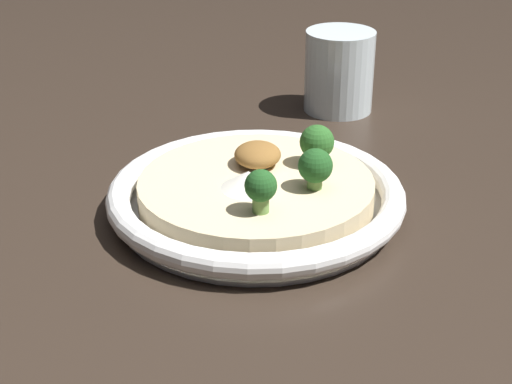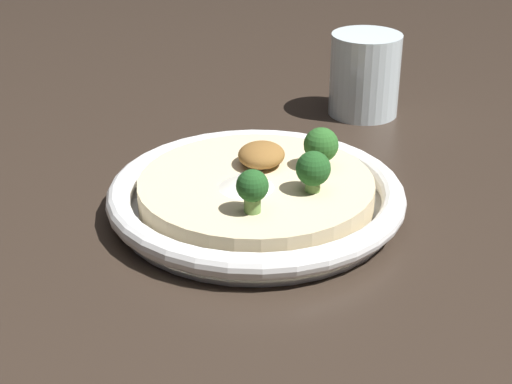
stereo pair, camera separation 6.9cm
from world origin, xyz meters
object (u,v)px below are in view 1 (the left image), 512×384
object	(u,v)px
risotto_bowl	(256,195)
broccoli_front_left	(315,167)
broccoli_left	(261,188)
broccoli_front	(317,143)
drinking_glass	(339,71)

from	to	relation	value
risotto_bowl	broccoli_front_left	size ratio (longest dim) A/B	7.33
risotto_bowl	broccoli_left	world-z (taller)	broccoli_left
risotto_bowl	broccoli_front_left	bearing A→B (deg)	-105.61
risotto_bowl	broccoli_left	xyz separation A→B (m)	(-0.06, -0.01, 0.04)
risotto_bowl	broccoli_front	xyz separation A→B (m)	(0.03, -0.05, 0.04)
broccoli_left	broccoli_front_left	bearing A→B (deg)	-44.69
broccoli_front_left	risotto_bowl	bearing A→B (deg)	74.39
risotto_bowl	broccoli_front_left	xyz separation A→B (m)	(-0.01, -0.05, 0.04)
broccoli_front_left	broccoli_left	distance (m)	0.06
risotto_bowl	broccoli_front	distance (m)	0.07
broccoli_front_left	broccoli_front	xyz separation A→B (m)	(0.05, -0.00, 0.00)
broccoli_front	drinking_glass	size ratio (longest dim) A/B	0.40
broccoli_left	broccoli_front	distance (m)	0.10
risotto_bowl	broccoli_front_left	world-z (taller)	broccoli_front_left
risotto_bowl	drinking_glass	size ratio (longest dim) A/B	2.79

